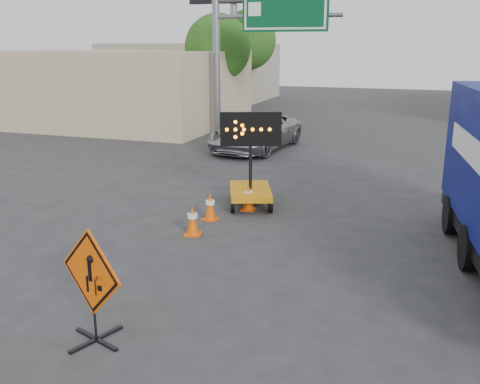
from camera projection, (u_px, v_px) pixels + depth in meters
The scene contains 12 objects.
ground at pixel (179, 333), 8.35m from camera, with size 100.00×100.00×0.00m, color #2D2D30.
storefront_left_near at pixel (108, 87), 30.47m from camera, with size 14.00×10.00×4.00m, color tan.
storefront_left_far at pixel (192, 72), 43.46m from camera, with size 12.00×10.00×4.40m, color #AA9E8D.
highway_gantry at pixel (257, 28), 24.74m from camera, with size 6.18×0.38×6.90m.
tree_left_near at pixel (218, 48), 29.80m from camera, with size 3.71×3.71×6.03m.
tree_left_far at pixel (247, 41), 37.27m from camera, with size 4.10×4.10×6.66m.
construction_sign at pixel (92, 283), 7.90m from camera, with size 1.30×0.93×1.81m.
arrow_board at pixel (250, 185), 14.81m from camera, with size 1.69×2.11×2.62m.
pickup_truck at pixel (256, 132), 22.75m from camera, with size 2.48×5.37×1.49m, color #A3A6AA.
cone_a at pixel (192, 220), 12.57m from camera, with size 0.44×0.44×0.74m.
cone_b at pixel (210, 206), 13.67m from camera, with size 0.44×0.44×0.73m.
cone_c at pixel (248, 197), 14.49m from camera, with size 0.41×0.41×0.74m.
Camera 1 is at (3.37, -6.72, 4.37)m, focal length 40.00 mm.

